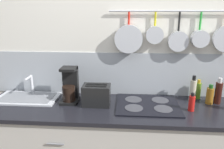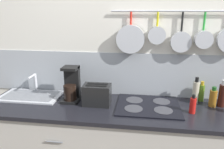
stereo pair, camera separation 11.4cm
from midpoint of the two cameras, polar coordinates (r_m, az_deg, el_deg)
wall_back at (r=2.13m, az=10.32°, el=3.46°), size 7.20×0.16×2.60m
countertop at (r=1.93m, az=10.07°, el=-9.27°), size 2.85×0.60×0.03m
sink_basin at (r=2.26m, az=-19.07°, el=-5.11°), size 0.58×0.33×0.20m
coffee_maker at (r=2.04m, az=-8.99°, el=-3.11°), size 0.15×0.18×0.32m
toaster at (r=1.94m, az=-2.26°, el=-5.32°), size 0.26×0.16×0.19m
cooktop at (r=1.97m, az=11.05°, el=-7.98°), size 0.55×0.47×0.01m
bottle_hot_sauce at (r=1.93m, az=21.97°, el=-7.44°), size 0.05×0.05×0.16m
bottle_vinegar at (r=2.12m, az=22.45°, el=-4.20°), size 0.06×0.06×0.24m
bottle_sesame_oil at (r=2.20m, az=23.70°, el=-4.31°), size 0.05×0.05×0.19m
bottle_olive_oil at (r=2.12m, az=26.29°, el=-5.50°), size 0.06×0.06×0.18m
bottle_dish_soap at (r=2.15m, az=28.17°, el=-4.74°), size 0.06×0.06×0.24m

